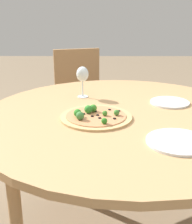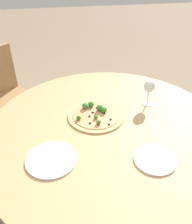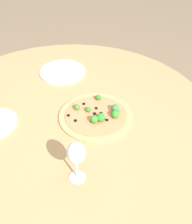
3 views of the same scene
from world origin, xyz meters
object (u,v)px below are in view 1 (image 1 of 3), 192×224
chair (80,98)px  pizza (95,116)px  wine_glass (82,75)px  plate_near (170,102)px  plate_far (178,141)px

chair → pizza: bearing=-97.4°
chair → wine_glass: 0.83m
wine_glass → plate_near: size_ratio=0.84×
chair → plate_far: chair is taller
chair → wine_glass: (-0.74, -0.06, 0.36)m
pizza → wine_glass: size_ratio=1.93×
plate_near → plate_far: (-0.49, 0.08, 0.00)m
chair → plate_near: (-0.86, -0.53, 0.24)m
pizza → plate_near: (0.23, -0.40, -0.01)m
wine_glass → plate_near: wine_glass is taller
pizza → plate_far: size_ratio=1.35×
pizza → wine_glass: (0.34, 0.07, 0.12)m
wine_glass → plate_near: (-0.12, -0.47, -0.12)m
plate_near → plate_far: size_ratio=0.83×
chair → wine_glass: bearing=-99.8°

